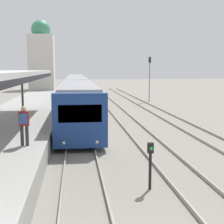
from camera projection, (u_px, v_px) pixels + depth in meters
person_on_platform at (24, 123)px, 12.80m from camera, size 0.40×0.40×1.66m
train_near at (77, 89)px, 36.92m from camera, size 2.72×44.44×3.08m
signal_post_near at (150, 160)px, 10.64m from camera, size 0.20×0.21×1.65m
signal_mast_far at (150, 74)px, 39.21m from camera, size 0.28×0.29×5.60m
distant_domed_building at (42, 57)px, 61.94m from camera, size 4.87×4.87×13.63m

